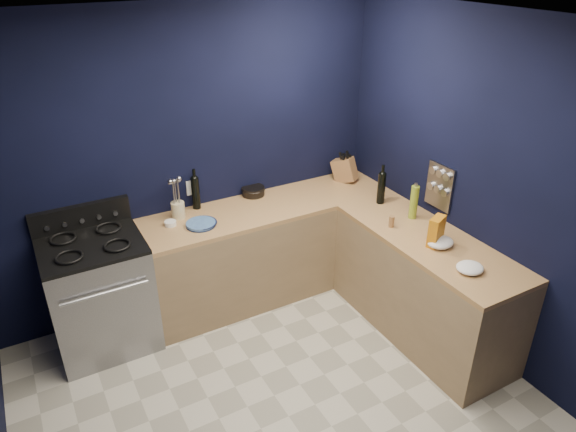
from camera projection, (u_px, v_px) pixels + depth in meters
floor at (289, 417)px, 3.68m from camera, size 3.50×3.50×0.02m
ceiling at (289, 27)px, 2.46m from camera, size 3.50×3.50×0.02m
wall_back at (188, 163)px, 4.43m from camera, size 3.50×0.02×2.60m
wall_right at (498, 198)px, 3.82m from camera, size 0.02×3.50×2.60m
cab_back at (270, 250)px, 4.84m from camera, size 2.30×0.63×0.86m
top_back at (269, 207)px, 4.63m from camera, size 2.30×0.63×0.04m
cab_right at (423, 288)px, 4.31m from camera, size 0.63×1.67×0.86m
top_right at (430, 241)px, 4.10m from camera, size 0.63×1.67×0.04m
gas_range at (101, 296)px, 4.16m from camera, size 0.76×0.66×0.92m
oven_door at (110, 319)px, 3.92m from camera, size 0.59×0.02×0.42m
cooktop at (90, 245)px, 3.94m from camera, size 0.76×0.66×0.03m
backguard at (81, 217)px, 4.12m from camera, size 0.76×0.06×0.20m
spice_panel at (440, 186)px, 4.30m from camera, size 0.02×0.28×0.38m
wall_outlet at (191, 188)px, 4.52m from camera, size 0.09×0.02×0.13m
plate_stack at (201, 224)px, 4.27m from camera, size 0.30×0.30×0.03m
ramekin at (170, 223)px, 4.28m from camera, size 0.12×0.12×0.04m
utensil_crock at (178, 210)px, 4.38m from camera, size 0.15×0.15×0.14m
wine_bottle_back at (196, 193)px, 4.50m from camera, size 0.09×0.09×0.29m
lemon_basket at (253, 191)px, 4.79m from camera, size 0.25×0.25×0.08m
knife_block at (345, 170)px, 5.04m from camera, size 0.24×0.29×0.28m
wine_bottle_right at (381, 188)px, 4.59m from camera, size 0.08×0.08×0.28m
oil_bottle at (414, 202)px, 4.34m from camera, size 0.07×0.07×0.29m
spice_jar_near at (392, 222)px, 4.24m from camera, size 0.05×0.05×0.10m
spice_jar_far at (432, 226)px, 4.19m from camera, size 0.05×0.05×0.08m
crouton_bag at (436, 231)px, 3.96m from camera, size 0.18×0.13×0.23m
towel_front at (440, 242)px, 3.97m from camera, size 0.25×0.23×0.07m
towel_end at (470, 268)px, 3.67m from camera, size 0.23×0.21×0.06m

